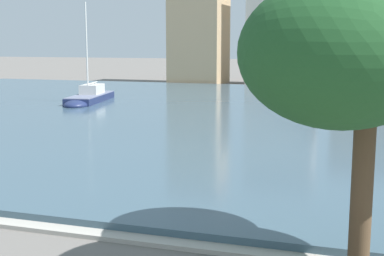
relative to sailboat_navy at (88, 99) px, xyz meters
The scene contains 7 objects.
harbor_water 15.86m from the sailboat_navy, ahead, with size 78.04×44.97×0.31m, color #3D5666.
quay_edge_coping 29.26m from the sailboat_navy, 57.45° to the right, with size 78.04×0.50×0.12m, color #ADA89E.
sailboat_navy is the anchor object (origin of this frame).
shade_tree 32.65m from the sailboat_navy, 51.97° to the right, with size 4.96×5.39×6.08m.
townhouse_end_terrace 24.89m from the sailboat_navy, 86.11° to the left, with size 6.10×6.35×13.63m.
townhouse_wide_warehouse 28.24m from the sailboat_navy, 65.88° to the left, with size 7.91×5.29×12.37m.
townhouse_corner_house 31.54m from the sailboat_navy, 49.13° to the left, with size 6.78×7.35×9.31m.
Camera 1 is at (4.15, -2.36, 4.89)m, focal length 49.40 mm.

